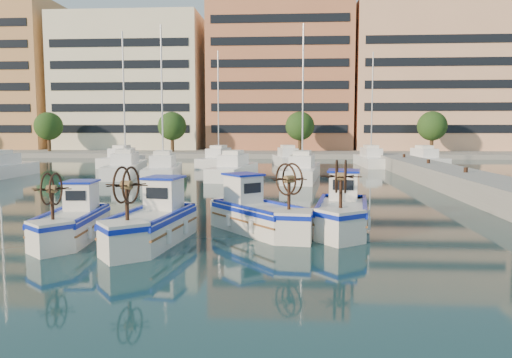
# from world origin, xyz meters

# --- Properties ---
(ground) EXTENTS (300.00, 300.00, 0.00)m
(ground) POSITION_xyz_m (0.00, 0.00, 0.00)
(ground) COLOR #1B4246
(ground) RESTS_ON ground
(quay) EXTENTS (3.00, 60.00, 1.20)m
(quay) POSITION_xyz_m (13.00, 8.00, 0.60)
(quay) COLOR gray
(quay) RESTS_ON ground
(waterfront) EXTENTS (180.00, 40.00, 25.60)m
(waterfront) POSITION_xyz_m (9.23, 65.04, 11.10)
(waterfront) COLOR gray
(waterfront) RESTS_ON ground
(yacht_marina) EXTENTS (38.88, 23.78, 11.50)m
(yacht_marina) POSITION_xyz_m (-2.76, 27.74, 0.53)
(yacht_marina) COLOR white
(yacht_marina) RESTS_ON ground
(fishing_boat_a) EXTENTS (1.87, 3.98, 2.44)m
(fishing_boat_a) POSITION_xyz_m (-4.89, 0.04, 0.67)
(fishing_boat_a) COLOR silver
(fishing_boat_a) RESTS_ON ground
(fishing_boat_b) EXTENTS (2.30, 4.42, 2.69)m
(fishing_boat_b) POSITION_xyz_m (-2.02, -0.28, 0.74)
(fishing_boat_b) COLOR silver
(fishing_boat_b) RESTS_ON ground
(fishing_boat_c) EXTENTS (3.86, 4.23, 2.64)m
(fishing_boat_c) POSITION_xyz_m (1.36, 1.70, 0.73)
(fishing_boat_c) COLOR silver
(fishing_boat_c) RESTS_ON ground
(fishing_boat_d) EXTENTS (2.37, 4.53, 2.76)m
(fishing_boat_d) POSITION_xyz_m (4.49, 2.29, 0.76)
(fishing_boat_d) COLOR silver
(fishing_boat_d) RESTS_ON ground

